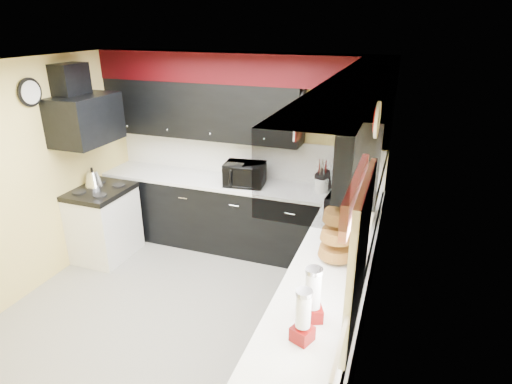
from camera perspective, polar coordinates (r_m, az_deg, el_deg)
ground at (r=4.70m, az=-9.72°, el=-15.69°), size 3.60×3.60×0.00m
wall_back at (r=5.59m, az=-1.62°, el=5.38°), size 3.60×0.06×2.50m
wall_right at (r=3.57m, az=15.18°, el=-5.49°), size 0.06×3.60×2.50m
wall_left at (r=5.18m, az=-28.36°, el=1.27°), size 0.06×3.60×2.50m
ceiling at (r=3.75m, az=-12.24°, el=16.17°), size 3.60×3.60×0.06m
cab_back at (r=5.62m, az=-2.64°, el=-3.31°), size 3.60×0.60×0.90m
cab_right at (r=3.78m, az=8.73°, el=-17.71°), size 0.60×3.00×0.90m
counter_back at (r=5.43m, az=-2.73°, el=1.18°), size 3.62×0.64×0.04m
counter_right at (r=3.50m, az=9.18°, el=-11.79°), size 0.64×3.02×0.04m
splash_back at (r=5.60m, az=-1.65°, el=4.76°), size 3.60×0.02×0.50m
splash_right at (r=3.60m, az=14.93°, el=-6.32°), size 0.02×3.60×0.50m
upper_back at (r=5.50m, az=-7.30°, el=10.84°), size 2.60×0.35×0.70m
upper_right at (r=4.23m, az=14.75°, el=6.91°), size 0.35×1.80×0.70m
soffit_back at (r=5.21m, az=-2.49°, el=16.22°), size 3.60×0.36×0.35m
soffit_right at (r=3.07m, az=13.47°, el=11.54°), size 0.36×3.24×0.35m
stove at (r=5.77m, az=-19.53°, el=-4.15°), size 0.60×0.75×0.86m
cooktop at (r=5.59m, az=-20.12°, el=0.09°), size 0.62×0.77×0.06m
hood at (r=5.38m, az=-21.78°, el=8.99°), size 0.50×0.78×0.55m
hood_duct at (r=5.39m, az=-23.50°, el=13.35°), size 0.24×0.40×0.40m
window at (r=2.64m, az=13.58°, el=-8.29°), size 0.03×0.86×0.96m
valance at (r=2.47m, az=13.14°, el=-0.06°), size 0.04×0.88×0.20m
pan_top at (r=4.94m, az=6.30°, el=11.98°), size 0.03×0.22×0.40m
pan_mid at (r=4.87m, az=5.81°, el=8.84°), size 0.03×0.28×0.46m
pan_low at (r=5.12m, az=6.52°, el=9.13°), size 0.03×0.24×0.42m
cut_board at (r=4.74m, az=5.59°, el=9.11°), size 0.03×0.26×0.35m
baskets at (r=3.67m, az=10.79°, el=-5.53°), size 0.27×0.27×0.50m
clock at (r=5.11m, az=-27.93°, el=11.66°), size 0.03×0.30×0.30m
deco_plate at (r=2.90m, az=15.88°, el=9.21°), size 0.03×0.24×0.24m
toaster_oven at (r=5.27m, az=-1.54°, el=2.39°), size 0.53×0.45×0.28m
microwave at (r=4.51m, az=11.77°, el=-1.73°), size 0.36×0.50×0.26m
utensil_crock at (r=5.12m, az=8.72°, el=0.86°), size 0.20×0.20×0.17m
knife_block at (r=5.14m, az=8.93°, el=1.44°), size 0.17×0.19×0.25m
kettle at (r=5.68m, az=-20.92°, el=1.68°), size 0.24×0.24×0.19m
dispenser_a at (r=2.81m, az=6.28°, el=-16.45°), size 0.16×0.16×0.34m
dispenser_b at (r=2.98m, az=7.58°, el=-13.65°), size 0.18×0.18×0.37m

